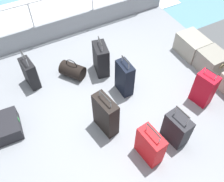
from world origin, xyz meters
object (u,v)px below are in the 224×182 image
Objects in this scene: suitcase_3 at (30,73)px; suitcase_6 at (101,59)px; suitcase_4 at (177,129)px; suitcase_0 at (204,89)px; duffel_bag at (73,70)px; cargo_crate_0 at (192,45)px; suitcase_7 at (150,146)px; suitcase_5 at (125,78)px; suitcase_1 at (106,115)px; cargo_crate_1 at (211,61)px.

suitcase_3 is 0.98× the size of suitcase_6.
suitcase_3 is at bearing -143.46° from suitcase_4.
duffel_bag is at bearing -133.07° from suitcase_0.
suitcase_6 is (-0.43, -1.94, 0.11)m from cargo_crate_0.
cargo_crate_0 is 0.86× the size of suitcase_3.
suitcase_7 is at bearing -5.43° from suitcase_6.
suitcase_6 reaches higher than suitcase_7.
suitcase_3 reaches higher than duffel_bag.
suitcase_5 is (-1.28, -0.20, 0.06)m from suitcase_4.
suitcase_1 is 1.34m from suitcase_6.
suitcase_7 is at bearing -72.61° from suitcase_0.
suitcase_7 is at bearing -65.21° from cargo_crate_1.
suitcase_3 is (-1.32, -3.29, 0.08)m from cargo_crate_1.
suitcase_7 is at bearing -53.77° from cargo_crate_0.
suitcase_3 reaches higher than suitcase_4.
suitcase_0 is 1.41× the size of duffel_bag.
suitcase_4 is at bearing 36.54° from suitcase_3.
suitcase_4 is at bearing -46.48° from cargo_crate_0.
duffel_bag reaches higher than cargo_crate_1.
suitcase_0 reaches higher than suitcase_7.
cargo_crate_0 is at bearing 76.97° from duffel_bag.
suitcase_5 is at bearing -100.27° from cargo_crate_1.
cargo_crate_1 is 0.72× the size of suitcase_7.
suitcase_6 is 2.00m from suitcase_7.
suitcase_3 is 1.39× the size of duffel_bag.
cargo_crate_0 is at bearing 107.84° from suitcase_1.
suitcase_1 is at bearing 1.05° from duffel_bag.
suitcase_4 is 0.54m from suitcase_7.
suitcase_3 is at bearing -153.76° from suitcase_7.
cargo_crate_0 is at bearing 148.04° from suitcase_0.
cargo_crate_0 is 2.20m from suitcase_4.
suitcase_7 is (1.56, -2.13, 0.09)m from cargo_crate_0.
cargo_crate_1 is 2.51m from suitcase_1.
suitcase_1 reaches higher than duffel_bag.
suitcase_4 is at bearing 50.96° from suitcase_1.
suitcase_0 is 1.98m from suitcase_6.
cargo_crate_1 is 2.21m from suitcase_6.
suitcase_1 is 1.39m from duffel_bag.
cargo_crate_1 is 0.91m from suitcase_0.
duffel_bag is (-0.58, -2.50, -0.06)m from cargo_crate_0.
suitcase_5 is 0.68m from suitcase_6.
suitcase_6 is (-0.99, -1.97, 0.11)m from cargo_crate_1.
suitcase_6 is (-1.54, -1.25, -0.01)m from suitcase_0.
suitcase_6 is at bearing -141.01° from suitcase_0.
suitcase_0 is at bearing 46.93° from duffel_bag.
suitcase_1 is 1.11× the size of suitcase_4.
suitcase_7 is (1.99, -0.19, -0.02)m from suitcase_6.
suitcase_1 is at bearing -72.16° from cargo_crate_0.
suitcase_4 is at bearing 95.19° from suitcase_7.
duffel_bag is at bearing -103.03° from cargo_crate_0.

